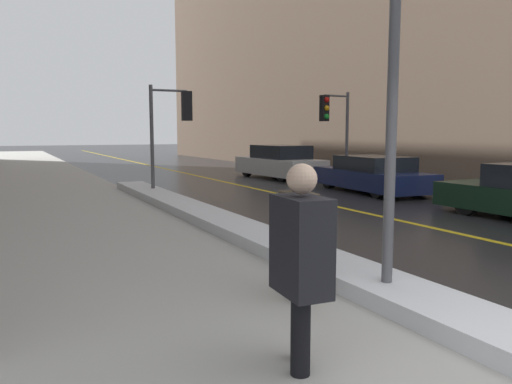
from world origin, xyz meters
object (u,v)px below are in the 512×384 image
object	(u,v)px
pedestrian_nearside	(301,257)
pedestrian_with_shoulder_bag	(297,229)
lamp_post	(394,49)
traffic_light_far	(333,118)
traffic_light_near	(174,117)
parked_car_navy	(372,175)
parked_car_white	(279,163)

from	to	relation	value
pedestrian_nearside	pedestrian_with_shoulder_bag	xyz separation A→B (m)	(0.85, 1.45, -0.11)
lamp_post	traffic_light_far	bearing A→B (deg)	57.48
lamp_post	traffic_light_far	world-z (taller)	lamp_post
traffic_light_near	pedestrian_with_shoulder_bag	distance (m)	10.46
pedestrian_nearside	parked_car_navy	xyz separation A→B (m)	(8.44, 9.29, -0.37)
lamp_post	parked_car_white	xyz separation A→B (m)	(6.45, 13.92, -2.12)
lamp_post	pedestrian_with_shoulder_bag	distance (m)	2.21
traffic_light_far	pedestrian_with_shoulder_bag	world-z (taller)	traffic_light_far
parked_car_navy	pedestrian_nearside	bearing A→B (deg)	142.88
parked_car_navy	parked_car_white	xyz separation A→B (m)	(-0.24, 5.60, 0.10)
lamp_post	traffic_light_far	size ratio (longest dim) A/B	1.37
traffic_light_near	traffic_light_far	xyz separation A→B (m)	(5.78, -0.15, 0.03)
pedestrian_with_shoulder_bag	parked_car_white	size ratio (longest dim) A/B	0.31
pedestrian_with_shoulder_bag	pedestrian_nearside	bearing A→B (deg)	-26.27
traffic_light_near	parked_car_white	world-z (taller)	traffic_light_near
lamp_post	parked_car_navy	xyz separation A→B (m)	(6.69, 8.32, -2.23)
traffic_light_near	parked_car_navy	distance (m)	6.50
pedestrian_nearside	parked_car_white	distance (m)	17.01
lamp_post	pedestrian_nearside	bearing A→B (deg)	-150.90
lamp_post	parked_car_white	world-z (taller)	lamp_post
traffic_light_far	pedestrian_with_shoulder_bag	xyz separation A→B (m)	(-7.59, -10.03, -1.60)
pedestrian_nearside	parked_car_white	bearing A→B (deg)	155.42
traffic_light_near	pedestrian_nearside	xyz separation A→B (m)	(-2.66, -11.63, -1.46)
traffic_light_far	pedestrian_with_shoulder_bag	distance (m)	12.68
traffic_light_near	pedestrian_nearside	world-z (taller)	traffic_light_near
traffic_light_near	pedestrian_with_shoulder_bag	xyz separation A→B (m)	(-1.81, -10.18, -1.57)
pedestrian_with_shoulder_bag	traffic_light_far	bearing A→B (deg)	147.14
pedestrian_nearside	pedestrian_with_shoulder_bag	bearing A→B (deg)	153.73
lamp_post	parked_car_white	distance (m)	15.49
traffic_light_far	parked_car_white	world-z (taller)	traffic_light_far
traffic_light_near	pedestrian_with_shoulder_bag	world-z (taller)	traffic_light_near
parked_car_navy	parked_car_white	bearing A→B (deg)	7.58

